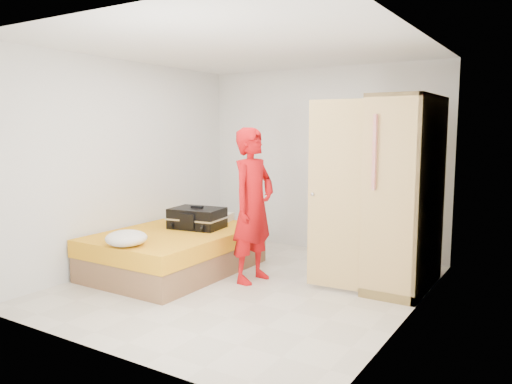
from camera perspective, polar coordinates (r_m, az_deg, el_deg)
The scene contains 7 objects.
room at distance 5.44m, azimuth -1.23°, elevation 2.52°, with size 4.00×4.02×2.60m.
bed at distance 6.26m, azimuth -9.23°, elevation -6.68°, with size 1.42×2.02×0.50m.
wardrobe at distance 5.65m, azimuth 16.10°, elevation -0.66°, with size 1.17×1.22×2.10m.
person at distance 5.68m, azimuth -0.34°, elevation -1.54°, with size 0.64×0.42×1.76m, color red.
suitcase at distance 6.35m, azimuth -6.76°, elevation -2.98°, with size 0.71×0.57×0.28m.
round_cushion at distance 5.53m, azimuth -14.60°, elevation -5.13°, with size 0.45×0.45×0.17m, color silver.
pillow at distance 6.88m, azimuth -5.04°, elevation -2.80°, with size 0.55×0.28×0.10m, color silver.
Camera 1 is at (2.96, -4.54, 1.75)m, focal length 35.00 mm.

